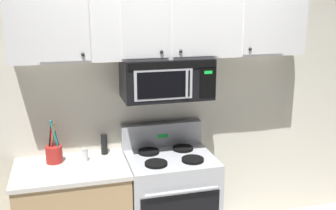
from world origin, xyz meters
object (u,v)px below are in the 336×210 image
over_range_microwave (166,78)px  pepper_mill (104,144)px  stove_range (170,201)px  utensil_crock_red (54,152)px  salt_shaker (85,155)px

over_range_microwave → pepper_mill: (-0.54, 0.10, -0.58)m
stove_range → utensil_crock_red: utensil_crock_red is taller
stove_range → pepper_mill: bearing=158.1°
utensil_crock_red → salt_shaker: utensil_crock_red is taller
salt_shaker → pepper_mill: pepper_mill is taller
over_range_microwave → pepper_mill: over_range_microwave is taller
utensil_crock_red → salt_shaker: (0.25, -0.03, -0.04)m
over_range_microwave → utensil_crock_red: size_ratio=2.00×
over_range_microwave → utensil_crock_red: (-0.97, 0.02, -0.58)m
stove_range → utensil_crock_red: 1.11m
stove_range → over_range_microwave: 1.11m
over_range_microwave → salt_shaker: 0.95m
stove_range → salt_shaker: (-0.72, 0.10, 0.48)m
salt_shaker → over_range_microwave: bearing=1.2°
stove_range → over_range_microwave: size_ratio=1.47×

